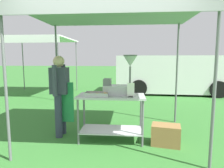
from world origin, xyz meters
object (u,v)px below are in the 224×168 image
(vendor, at_px, (60,92))
(supply_crate, at_px, (166,135))
(donut_tray, at_px, (97,95))
(donut_cart, at_px, (111,109))
(donut_fryer, at_px, (121,81))
(neighbour_tent, at_px, (36,40))
(van_white, at_px, (173,74))
(stall_canopy, at_px, (112,16))
(menu_sign, at_px, (131,91))

(vendor, xyz_separation_m, supply_crate, (2.04, -0.29, -0.72))
(donut_tray, bearing_deg, donut_cart, 20.18)
(donut_cart, relative_size, donut_fryer, 1.67)
(supply_crate, distance_m, neighbour_tent, 6.93)
(donut_fryer, relative_size, van_white, 0.15)
(stall_canopy, relative_size, donut_fryer, 4.19)
(menu_sign, bearing_deg, donut_cart, 159.64)
(donut_cart, bearing_deg, neighbour_tent, 128.00)
(donut_tray, bearing_deg, van_white, 65.01)
(vendor, bearing_deg, menu_sign, -11.61)
(van_white, bearing_deg, stall_canopy, -113.55)
(vendor, bearing_deg, supply_crate, -8.07)
(menu_sign, bearing_deg, supply_crate, -0.15)
(donut_tray, xyz_separation_m, donut_fryer, (0.43, 0.18, 0.24))
(vendor, bearing_deg, neighbour_tent, 119.91)
(stall_canopy, bearing_deg, vendor, 176.99)
(menu_sign, relative_size, neighbour_tent, 0.09)
(neighbour_tent, bearing_deg, van_white, 8.77)
(donut_fryer, bearing_deg, stall_canopy, 175.95)
(supply_crate, relative_size, neighbour_tent, 0.19)
(vendor, height_order, supply_crate, vendor)
(stall_canopy, distance_m, menu_sign, 1.41)
(menu_sign, height_order, supply_crate, menu_sign)
(stall_canopy, xyz_separation_m, supply_crate, (1.00, -0.23, -2.14))
(donut_tray, height_order, menu_sign, menu_sign)
(donut_fryer, distance_m, van_white, 5.85)
(donut_cart, height_order, menu_sign, menu_sign)
(donut_fryer, xyz_separation_m, vendor, (-1.21, 0.07, -0.23))
(menu_sign, bearing_deg, vendor, 168.39)
(donut_tray, xyz_separation_m, vendor, (-0.78, 0.25, 0.01))
(donut_fryer, distance_m, menu_sign, 0.33)
(menu_sign, bearing_deg, van_white, 70.52)
(neighbour_tent, bearing_deg, donut_tray, -54.55)
(donut_cart, bearing_deg, menu_sign, -20.36)
(donut_fryer, bearing_deg, donut_cart, -154.14)
(donut_tray, bearing_deg, stall_canopy, 37.08)
(stall_canopy, xyz_separation_m, neighbour_tent, (-3.59, 4.49, 0.00))
(stall_canopy, distance_m, vendor, 1.76)
(menu_sign, bearing_deg, neighbour_tent, 129.89)
(menu_sign, xyz_separation_m, supply_crate, (0.64, -0.00, -0.79))
(stall_canopy, distance_m, donut_tray, 1.47)
(vendor, distance_m, van_white, 6.34)
(donut_tray, bearing_deg, neighbour_tent, 125.45)
(donut_tray, relative_size, neighbour_tent, 0.15)
(donut_fryer, height_order, van_white, van_white)
(stall_canopy, xyz_separation_m, donut_tray, (-0.25, -0.19, -1.43))
(donut_fryer, height_order, neighbour_tent, neighbour_tent)
(donut_fryer, relative_size, menu_sign, 2.97)
(vendor, height_order, neighbour_tent, neighbour_tent)
(vendor, bearing_deg, donut_fryer, -3.16)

